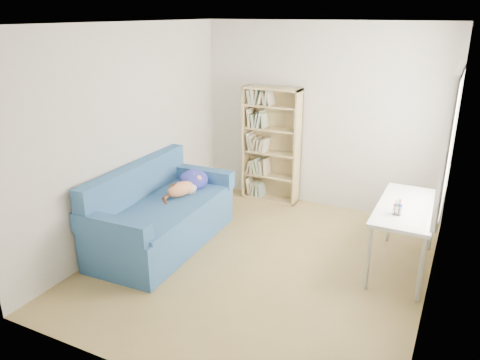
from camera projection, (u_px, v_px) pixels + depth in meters
name	position (u px, v px, depth m)	size (l,w,h in m)	color
ground	(261.00, 263.00, 5.33)	(4.00, 4.00, 0.00)	olive
room_shell	(274.00, 123.00, 4.76)	(3.54, 4.04, 2.62)	silver
sofa	(161.00, 215.00, 5.70)	(1.02, 2.01, 0.98)	navy
bookshelf	(271.00, 149.00, 6.91)	(0.85, 0.26, 1.70)	tan
desk	(407.00, 212.00, 5.01)	(0.60, 1.31, 0.75)	white
pen_cup	(398.00, 209.00, 4.75)	(0.09, 0.09, 0.17)	white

